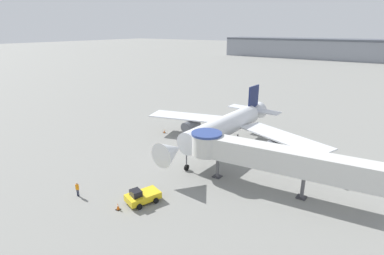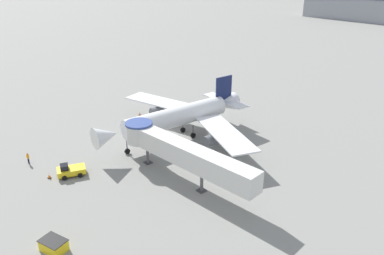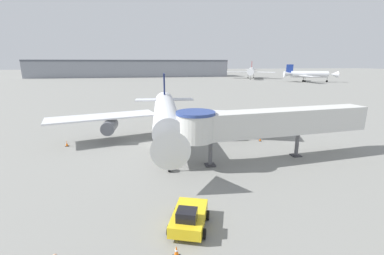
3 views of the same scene
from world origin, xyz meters
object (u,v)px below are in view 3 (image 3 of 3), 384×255
object	(u,v)px
jet_bridge	(264,123)
background_jet_red_tail	(251,71)
pushback_tug_yellow	(189,217)
traffic_cone_starboard_wing	(260,139)
main_airplane	(166,115)
traffic_cone_port_wing	(67,144)
traffic_cone_apron_front	(176,252)
background_jet_blue_tail	(308,74)

from	to	relation	value
jet_bridge	background_jet_red_tail	distance (m)	155.60
pushback_tug_yellow	traffic_cone_starboard_wing	bearing A→B (deg)	72.52
main_airplane	traffic_cone_port_wing	distance (m)	13.91
pushback_tug_yellow	background_jet_red_tail	size ratio (longest dim) A/B	0.13
jet_bridge	traffic_cone_port_wing	size ratio (longest dim) A/B	31.66
main_airplane	traffic_cone_starboard_wing	bearing A→B (deg)	-5.57
traffic_cone_port_wing	traffic_cone_apron_front	bearing A→B (deg)	-62.04
jet_bridge	background_jet_blue_tail	xyz separation A→B (m)	(78.23, 108.49, -0.11)
background_jet_red_tail	traffic_cone_port_wing	bearing A→B (deg)	-97.48
traffic_cone_apron_front	jet_bridge	bearing A→B (deg)	49.57
main_airplane	traffic_cone_apron_front	world-z (taller)	main_airplane
pushback_tug_yellow	traffic_cone_starboard_wing	xyz separation A→B (m)	(13.37, 17.84, -0.49)
main_airplane	traffic_cone_port_wing	size ratio (longest dim) A/B	45.77
pushback_tug_yellow	background_jet_blue_tail	world-z (taller)	background_jet_blue_tail
pushback_tug_yellow	traffic_cone_apron_front	world-z (taller)	pushback_tug_yellow
background_jet_red_tail	traffic_cone_starboard_wing	bearing A→B (deg)	-88.14
pushback_tug_yellow	traffic_cone_port_wing	xyz separation A→B (m)	(-13.35, 20.26, -0.43)
traffic_cone_starboard_wing	traffic_cone_port_wing	bearing A→B (deg)	174.82
jet_bridge	traffic_cone_apron_front	bearing A→B (deg)	-136.03
jet_bridge	traffic_cone_starboard_wing	xyz separation A→B (m)	(2.92, 6.84, -4.15)
traffic_cone_starboard_wing	background_jet_red_tail	xyz separation A→B (m)	(55.84, 137.24, 4.84)
jet_bridge	traffic_cone_port_wing	xyz separation A→B (m)	(-23.80, 9.27, -4.08)
jet_bridge	traffic_cone_apron_front	size ratio (longest dim) A/B	28.44
traffic_cone_apron_front	background_jet_red_tail	distance (m)	172.80
traffic_cone_port_wing	background_jet_blue_tail	distance (m)	142.38
jet_bridge	pushback_tug_yellow	world-z (taller)	jet_bridge
main_airplane	traffic_cone_port_wing	world-z (taller)	main_airplane
traffic_cone_port_wing	traffic_cone_starboard_wing	world-z (taller)	traffic_cone_port_wing
pushback_tug_yellow	traffic_cone_apron_front	bearing A→B (deg)	-94.43
main_airplane	jet_bridge	world-z (taller)	main_airplane
main_airplane	traffic_cone_apron_front	distance (m)	22.84
pushback_tug_yellow	background_jet_blue_tail	bearing A→B (deg)	72.80
traffic_cone_starboard_wing	background_jet_red_tail	distance (m)	148.24
traffic_cone_starboard_wing	jet_bridge	bearing A→B (deg)	-113.08
traffic_cone_starboard_wing	background_jet_blue_tail	size ratio (longest dim) A/B	0.02
pushback_tug_yellow	background_jet_blue_tail	distance (m)	148.84
traffic_cone_port_wing	pushback_tug_yellow	bearing A→B (deg)	-56.62
jet_bridge	main_airplane	bearing A→B (deg)	133.83
pushback_tug_yellow	main_airplane	bearing A→B (deg)	109.12
traffic_cone_port_wing	traffic_cone_apron_front	size ratio (longest dim) A/B	0.90
traffic_cone_apron_front	background_jet_blue_tail	size ratio (longest dim) A/B	0.03
background_jet_blue_tail	main_airplane	bearing A→B (deg)	154.64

